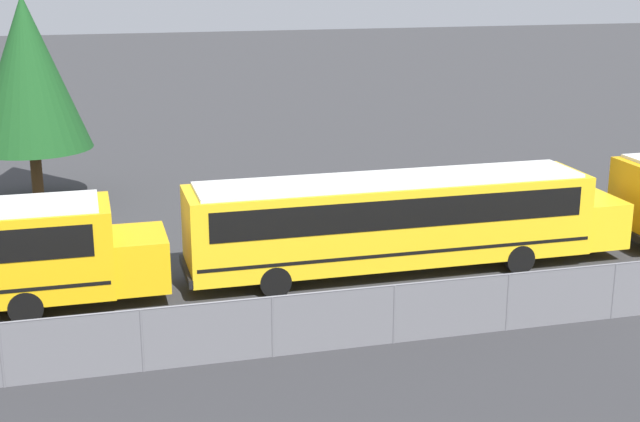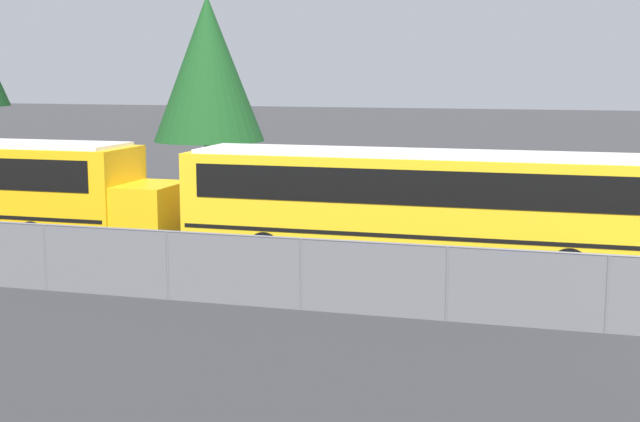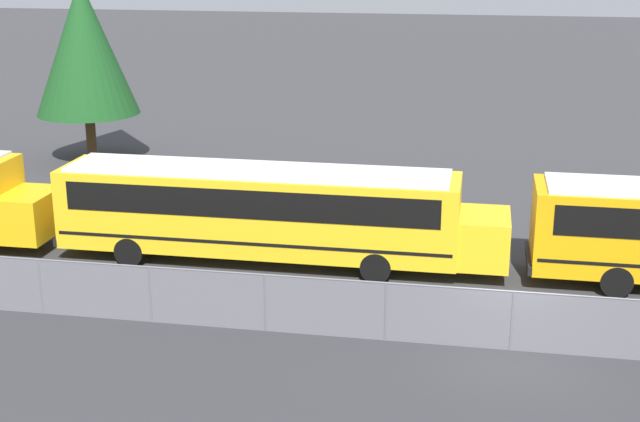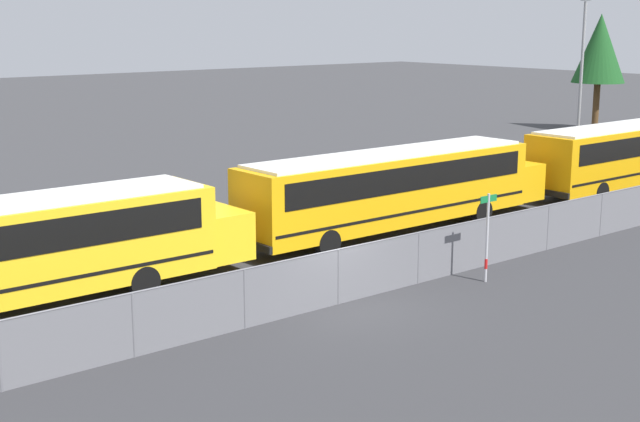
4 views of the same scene
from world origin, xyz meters
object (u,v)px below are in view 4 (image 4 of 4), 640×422
street_sign (487,235)px  school_bus_3 (396,184)px  light_pole (581,74)px  school_bus_2 (1,249)px  tree_2 (600,49)px  school_bus_4 (633,150)px

street_sign → school_bus_3: bearing=69.6°
street_sign → light_pole: light_pole is taller
school_bus_2 → tree_2: tree_2 is taller
school_bus_2 → school_bus_4: 28.67m
school_bus_2 → tree_2: (46.30, 13.29, 3.81)m
street_sign → light_pole: (20.76, 11.41, 3.33)m
school_bus_2 → school_bus_3: size_ratio=1.00×
light_pole → tree_2: light_pole is taller
street_sign → tree_2: tree_2 is taller
street_sign → tree_2: 39.61m
school_bus_3 → school_bus_4: (14.34, -0.64, 0.00)m
school_bus_2 → school_bus_3: bearing=0.5°
school_bus_4 → street_sign: school_bus_4 is taller
school_bus_4 → light_pole: 7.73m
school_bus_2 → school_bus_4: bearing=-1.0°
school_bus_4 → street_sign: 17.57m
school_bus_2 → tree_2: 48.31m
tree_2 → street_sign: bearing=-150.5°
light_pole → street_sign: bearing=-151.2°
school_bus_3 → tree_2: 34.79m
school_bus_3 → light_pole: size_ratio=1.58×
school_bus_4 → street_sign: bearing=-161.5°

